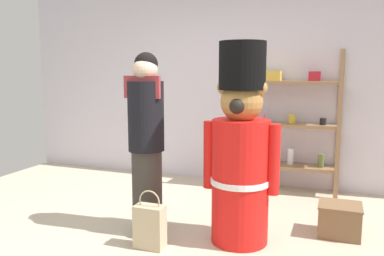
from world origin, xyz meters
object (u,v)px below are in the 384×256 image
object	(u,v)px
teddy_bear_guard	(241,153)
shopping_bag	(150,226)
merchandise_shelf	(291,121)
person_shopper	(146,139)
display_crate	(339,220)

from	to	relation	value
teddy_bear_guard	shopping_bag	xyz separation A→B (m)	(-0.68, -0.40, -0.60)
teddy_bear_guard	merchandise_shelf	bearing A→B (deg)	82.01
merchandise_shelf	teddy_bear_guard	world-z (taller)	merchandise_shelf
teddy_bear_guard	person_shopper	xyz separation A→B (m)	(-0.87, -0.07, 0.08)
teddy_bear_guard	display_crate	xyz separation A→B (m)	(0.83, 0.44, -0.65)
person_shopper	shopping_bag	xyz separation A→B (m)	(0.19, -0.33, -0.69)
display_crate	shopping_bag	bearing A→B (deg)	-151.03
merchandise_shelf	teddy_bear_guard	xyz separation A→B (m)	(-0.24, -1.68, -0.09)
merchandise_shelf	teddy_bear_guard	bearing A→B (deg)	-97.99
merchandise_shelf	person_shopper	size ratio (longest dim) A/B	1.05
teddy_bear_guard	display_crate	world-z (taller)	teddy_bear_guard
shopping_bag	display_crate	xyz separation A→B (m)	(1.52, 0.84, -0.04)
person_shopper	teddy_bear_guard	bearing A→B (deg)	4.72
merchandise_shelf	person_shopper	distance (m)	2.07
person_shopper	display_crate	world-z (taller)	person_shopper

